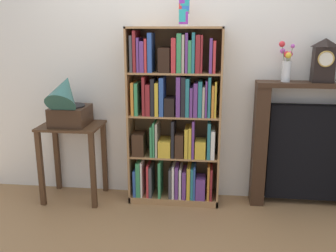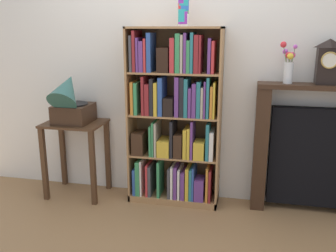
{
  "view_description": "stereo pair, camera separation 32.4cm",
  "coord_description": "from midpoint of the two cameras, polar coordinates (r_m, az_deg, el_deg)",
  "views": [
    {
      "loc": [
        0.32,
        -3.14,
        1.6
      ],
      "look_at": [
        -0.06,
        0.1,
        0.73
      ],
      "focal_mm": 39.36,
      "sensor_mm": 36.0,
      "label": 1
    },
    {
      "loc": [
        0.64,
        -3.09,
        1.6
      ],
      "look_at": [
        -0.06,
        0.1,
        0.73
      ],
      "focal_mm": 39.36,
      "sensor_mm": 36.0,
      "label": 2
    }
  ],
  "objects": [
    {
      "name": "bookshelf",
      "position": [
        3.34,
        3.79,
        0.66
      ],
      "size": [
        0.83,
        0.29,
        1.61
      ],
      "color": "#A87A4C",
      "rests_on": "ground"
    },
    {
      "name": "ground_plane",
      "position": [
        3.54,
        3.3,
        -12.16
      ],
      "size": [
        7.55,
        6.4,
        0.02
      ],
      "primitive_type": "cube",
      "color": "#997047"
    },
    {
      "name": "fireplace_mantel",
      "position": [
        3.5,
        23.61,
        -3.57
      ],
      "size": [
        0.96,
        0.21,
        1.15
      ],
      "color": "#382316",
      "rests_on": "ground"
    },
    {
      "name": "mantel_clock",
      "position": [
        3.35,
        26.18,
        8.89
      ],
      "size": [
        0.18,
        0.12,
        0.37
      ],
      "color": "black",
      "rests_on": "fireplace_mantel"
    },
    {
      "name": "gramophone",
      "position": [
        3.46,
        -12.37,
        3.84
      ],
      "size": [
        0.32,
        0.48,
        0.54
      ],
      "color": "#382316",
      "rests_on": "side_table_left"
    },
    {
      "name": "cup_stack",
      "position": [
        3.21,
        5.45,
        17.63
      ],
      "size": [
        0.09,
        0.09,
        0.28
      ],
      "color": "white",
      "rests_on": "bookshelf"
    },
    {
      "name": "wall_back",
      "position": [
        3.43,
        6.4,
        9.84
      ],
      "size": [
        4.55,
        0.08,
        2.6
      ],
      "primitive_type": "cube",
      "color": "silver",
      "rests_on": "ground"
    },
    {
      "name": "flower_vase",
      "position": [
        3.3,
        20.91,
        8.79
      ],
      "size": [
        0.14,
        0.14,
        0.35
      ],
      "color": "silver",
      "rests_on": "fireplace_mantel"
    },
    {
      "name": "side_table_left",
      "position": [
        3.62,
        -11.64,
        -2.5
      ],
      "size": [
        0.56,
        0.43,
        0.73
      ],
      "color": "#472D1C",
      "rests_on": "ground"
    }
  ]
}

